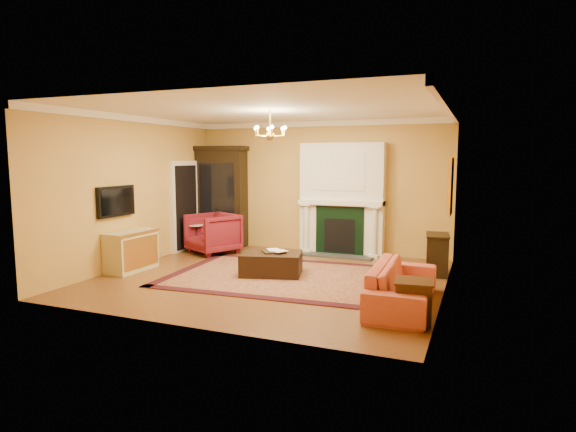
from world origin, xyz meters
The scene contains 26 objects.
floor centered at (0.00, 0.00, -0.01)m, with size 6.00×5.50×0.02m, color brown.
ceiling centered at (0.00, 0.00, 3.01)m, with size 6.00×5.50×0.02m, color white.
wall_back centered at (0.00, 2.76, 1.50)m, with size 6.00×0.02×3.00m, color gold.
wall_front centered at (0.00, -2.76, 1.50)m, with size 6.00×0.02×3.00m, color gold.
wall_left centered at (-3.01, 0.00, 1.50)m, with size 0.02×5.50×3.00m, color gold.
wall_right centered at (3.01, 0.00, 1.50)m, with size 0.02×5.50×3.00m, color gold.
fireplace centered at (0.60, 2.57, 1.19)m, with size 1.90×0.70×2.50m.
crown_molding centered at (0.00, 0.96, 2.94)m, with size 6.00×5.50×0.12m.
doorway centered at (-2.95, 1.70, 1.05)m, with size 0.08×1.05×2.10m.
tv_panel centered at (-2.95, -0.60, 1.35)m, with size 0.09×0.95×0.58m.
gilt_mirror centered at (2.97, 1.40, 1.65)m, with size 0.06×0.76×1.05m.
chandelier centered at (0.00, 0.00, 2.61)m, with size 0.63×0.55×0.53m.
oriental_rug centered at (0.09, 0.13, 0.01)m, with size 3.93×2.95×0.02m, color #4D1210.
china_cabinet centered at (-2.40, 2.49, 1.17)m, with size 1.17×0.53×2.35m, color black.
wingback_armchair centered at (-2.14, 1.57, 0.50)m, with size 0.98×0.92×1.01m, color maroon.
pedestal_table centered at (-2.62, 1.59, 0.37)m, with size 0.36×0.36×0.64m.
commode centered at (-2.73, -0.49, 0.39)m, with size 0.49×1.03×0.77m, color #B8B186.
coral_sofa centered at (2.48, -0.82, 0.42)m, with size 2.13×0.62×0.83m, color #BC5E3B.
end_table centered at (2.72, -1.45, 0.27)m, with size 0.46×0.46×0.54m, color #341F0E.
console_table centered at (2.78, 1.37, 0.37)m, with size 0.38×0.66×0.74m, color black.
leather_ottoman centered at (-0.07, 0.19, 0.22)m, with size 1.09×0.79×0.41m, color black.
ottoman_tray centered at (-0.04, 0.24, 0.44)m, with size 0.41×0.32×0.03m, color black.
book_a centered at (-0.13, 0.16, 0.60)m, with size 0.22×0.03×0.30m, color gray.
book_b centered at (0.02, 0.24, 0.58)m, with size 0.19×0.02×0.26m, color gray.
topiary_left centered at (0.05, 2.53, 1.45)m, with size 0.15×0.15×0.40m.
topiary_right centered at (1.29, 2.53, 1.44)m, with size 0.14×0.14×0.38m.
Camera 1 is at (3.49, -7.82, 2.17)m, focal length 30.00 mm.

